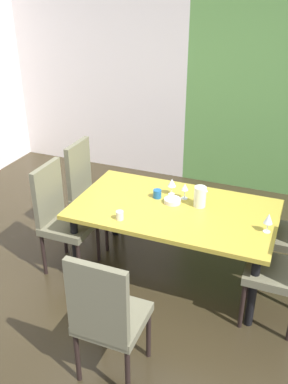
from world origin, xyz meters
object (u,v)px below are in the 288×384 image
object	(u,v)px
wine_glass_right	(269,219)
serving_bowl_near_shelf	(172,201)
dining_table	(174,215)
chair_left_far	(89,188)
chair_left_near	(60,214)
chair_head_near	(107,315)
wine_glass_near_window	(185,188)
pitcher_front	(200,197)
chair_right_near	(287,265)
wine_glass_north	(172,183)
cup_west	(157,194)
cup_center	(120,215)

from	to	relation	value
wine_glass_right	serving_bowl_near_shelf	bearing A→B (deg)	168.26
dining_table	chair_left_far	distance (m)	1.06
chair_left_near	chair_left_far	distance (m)	0.57
chair_left_far	serving_bowl_near_shelf	world-z (taller)	chair_left_far
chair_head_near	wine_glass_near_window	size ratio (longest dim) A/B	6.97
dining_table	pitcher_front	size ratio (longest dim) A/B	9.38
chair_head_near	pitcher_front	size ratio (longest dim) A/B	5.54
chair_right_near	wine_glass_near_window	world-z (taller)	chair_right_near
dining_table	wine_glass_near_window	bearing A→B (deg)	80.88
dining_table	wine_glass_near_window	xyz separation A→B (m)	(0.03, 0.20, 0.19)
pitcher_front	wine_glass_north	bearing A→B (deg)	157.72
chair_head_near	serving_bowl_near_shelf	world-z (taller)	chair_head_near
dining_table	chair_left_near	xyz separation A→B (m)	(-1.02, -0.28, -0.06)
dining_table	chair_right_near	distance (m)	1.06
cup_west	chair_head_near	bearing A→B (deg)	-82.99
cup_center	chair_head_near	bearing A→B (deg)	-70.46
wine_glass_near_window	cup_center	size ratio (longest dim) A/B	1.97
dining_table	chair_left_far	xyz separation A→B (m)	(-1.02, 0.28, -0.06)
wine_glass_north	cup_west	world-z (taller)	wine_glass_north
chair_left_far	wine_glass_near_window	size ratio (longest dim) A/B	7.03
chair_head_near	wine_glass_north	bearing A→B (deg)	92.71
chair_right_near	wine_glass_right	world-z (taller)	chair_right_near
chair_right_near	wine_glass_near_window	size ratio (longest dim) A/B	6.67
chair_left_far	wine_glass_near_window	bearing A→B (deg)	85.42
wine_glass_north	pitcher_front	world-z (taller)	pitcher_front
chair_right_near	wine_glass_north	distance (m)	1.27
chair_left_far	cup_center	distance (m)	0.94
chair_right_near	chair_left_far	bearing A→B (deg)	74.42
cup_west	serving_bowl_near_shelf	bearing A→B (deg)	-14.33
chair_left_near	wine_glass_near_window	size ratio (longest dim) A/B	6.94
dining_table	chair_right_near	world-z (taller)	chair_right_near
chair_left_far	wine_glass_north	bearing A→B (deg)	86.99
serving_bowl_near_shelf	cup_west	world-z (taller)	cup_west
chair_right_near	wine_glass_near_window	distance (m)	1.13
chair_head_near	wine_glass_near_window	world-z (taller)	chair_head_near
wine_glass_near_window	pitcher_front	distance (m)	0.19
pitcher_front	cup_center	bearing A→B (deg)	-139.95
cup_west	dining_table	bearing A→B (deg)	-29.98
chair_left_near	wine_glass_right	xyz separation A→B (m)	(1.84, 0.18, 0.26)
chair_left_far	cup_west	xyz separation A→B (m)	(0.81, -0.16, 0.17)
dining_table	serving_bowl_near_shelf	xyz separation A→B (m)	(-0.04, 0.08, 0.09)
serving_bowl_near_shelf	cup_center	bearing A→B (deg)	-125.85
chair_left_near	dining_table	bearing A→B (deg)	105.56
wine_glass_right	wine_glass_near_window	bearing A→B (deg)	159.10
wine_glass_north	pitcher_front	distance (m)	0.33
wine_glass_near_window	cup_west	size ratio (longest dim) A/B	1.91
wine_glass_north	wine_glass_right	xyz separation A→B (m)	(0.93, -0.34, 0.00)
chair_head_near	cup_west	bearing A→B (deg)	97.01
pitcher_front	chair_head_near	bearing A→B (deg)	-99.36
dining_table	cup_west	bearing A→B (deg)	150.02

